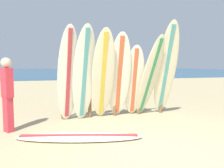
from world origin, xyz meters
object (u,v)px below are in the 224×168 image
surfboard_leaning_center_left (103,76)px  surfboard_leaning_center_right (134,82)px  surfboard_leaning_right (150,77)px  surfboard_lying_on_sand (79,137)px  small_boat_offshore (1,73)px  surfboard_rack (115,92)px  surfboard_leaning_center (119,77)px  beachgoer_standing (7,91)px  surfboard_leaning_left (84,74)px  surfboard_leaning_far_left (68,74)px  surfboard_leaning_far_right (166,71)px

surfboard_leaning_center_left → surfboard_leaning_center_right: 0.92m
surfboard_leaning_center_right → surfboard_leaning_right: surfboard_leaning_right is taller
surfboard_lying_on_sand → small_boat_offshore: (-7.80, 32.46, 0.22)m
surfboard_rack → surfboard_leaning_center: (0.01, -0.34, 0.43)m
surfboard_leaning_center → beachgoer_standing: (-2.56, -0.45, -0.24)m
surfboard_leaning_right → surfboard_leaning_left: bearing=178.1°
surfboard_leaning_center_right → surfboard_lying_on_sand: surfboard_leaning_center_right is taller
surfboard_leaning_center → surfboard_leaning_center_left: bearing=-169.1°
surfboard_leaning_center → surfboard_rack: bearing=91.8°
surfboard_leaning_center → beachgoer_standing: surfboard_leaning_center is taller
surfboard_leaning_left → surfboard_leaning_center_right: 1.37m
surfboard_leaning_left → surfboard_leaning_right: 1.72m
surfboard_leaning_left → surfboard_leaning_center_left: bearing=-6.9°
surfboard_leaning_far_left → small_boat_offshore: size_ratio=1.05×
surfboard_leaning_center_left → surfboard_leaning_right: surfboard_leaning_center_left is taller
surfboard_leaning_center → surfboard_leaning_center_right: (0.44, 0.08, -0.14)m
surfboard_rack → surfboard_leaning_far_left: (-1.27, -0.32, 0.50)m
surfboard_leaning_left → small_boat_offshore: 32.25m
surfboard_rack → small_boat_offshore: 32.11m
surfboard_leaning_center_left → surfboard_leaning_center: 0.46m
surfboard_leaning_far_left → surfboard_leaning_center: surfboard_leaning_far_left is taller
small_boat_offshore → surfboard_leaning_left: bearing=-75.4°
surfboard_leaning_center → surfboard_leaning_far_left: bearing=179.1°
surfboard_leaning_center_left → small_boat_offshore: size_ratio=1.01×
surfboard_leaning_far_left → surfboard_leaning_far_right: surfboard_leaning_far_right is taller
surfboard_leaning_right → surfboard_leaning_center_right: bearing=156.1°
surfboard_leaning_center_right → small_boat_offshore: bearing=106.9°
surfboard_leaning_right → surfboard_leaning_center: bearing=174.0°
beachgoer_standing → surfboard_leaning_right: bearing=6.2°
surfboard_leaning_right → surfboard_lying_on_sand: bearing=-149.2°
surfboard_leaning_far_right → surfboard_lying_on_sand: surfboard_leaning_far_right is taller
surfboard_leaning_far_left → beachgoer_standing: surfboard_leaning_far_left is taller
surfboard_leaning_left → surfboard_leaning_center: (0.91, 0.03, -0.08)m
surfboard_leaning_center_right → beachgoer_standing: surfboard_leaning_center_right is taller
surfboard_rack → surfboard_leaning_center_right: 0.59m
surfboard_leaning_center_left → surfboard_leaning_right: 1.26m
surfboard_leaning_far_right → surfboard_rack: bearing=161.3°
beachgoer_standing → surfboard_lying_on_sand: bearing=-31.7°
surfboard_leaning_far_left → beachgoer_standing: (-1.27, -0.47, -0.32)m
surfboard_leaning_center → surfboard_lying_on_sand: (-1.20, -1.29, -1.05)m
surfboard_rack → beachgoer_standing: size_ratio=1.88×
surfboard_leaning_center → surfboard_leaning_far_right: bearing=-4.2°
surfboard_rack → surfboard_lying_on_sand: surfboard_rack is taller
surfboard_leaning_center_right → surfboard_leaning_far_right: size_ratio=0.76×
surfboard_leaning_far_left → surfboard_lying_on_sand: 1.73m
surfboard_leaning_center → surfboard_lying_on_sand: surfboard_leaning_center is taller
surfboard_leaning_center_left → surfboard_lying_on_sand: 1.79m
surfboard_lying_on_sand → beachgoer_standing: bearing=148.3°
surfboard_leaning_right → small_boat_offshore: bearing=107.4°
surfboard_lying_on_sand → beachgoer_standing: size_ratio=1.60×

